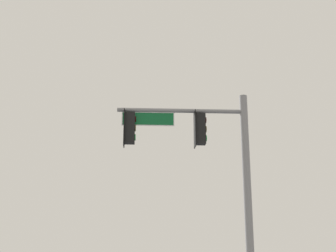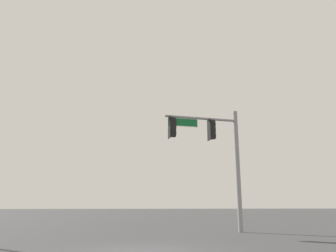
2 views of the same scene
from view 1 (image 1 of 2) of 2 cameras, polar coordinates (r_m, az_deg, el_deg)
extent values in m
cylinder|color=gray|center=(16.29, 9.67, -8.38)|extent=(0.28, 0.28, 7.19)
cylinder|color=gray|center=(16.59, 1.59, 1.87)|extent=(4.50, 0.43, 0.15)
cube|color=black|center=(16.44, 3.29, -0.38)|extent=(0.06, 0.52, 1.30)
cube|color=black|center=(16.47, 3.95, -0.39)|extent=(0.38, 0.34, 1.10)
cylinder|color=black|center=(16.64, 3.91, 1.64)|extent=(0.04, 0.04, 0.12)
cylinder|color=#340503|center=(16.58, 4.62, 0.70)|extent=(0.04, 0.22, 0.22)
cylinder|color=#392D05|center=(16.49, 4.64, -0.40)|extent=(0.04, 0.22, 0.22)
cylinder|color=green|center=(16.41, 4.67, -1.51)|extent=(0.04, 0.22, 0.22)
cube|color=black|center=(16.36, -5.36, -0.26)|extent=(0.06, 0.52, 1.30)
cube|color=black|center=(16.35, -4.69, -0.27)|extent=(0.38, 0.34, 1.10)
cylinder|color=black|center=(16.52, -4.65, 1.77)|extent=(0.04, 0.04, 0.12)
cylinder|color=#340503|center=(16.44, -3.97, 0.83)|extent=(0.04, 0.22, 0.22)
cylinder|color=#392D05|center=(16.35, -3.99, -0.28)|extent=(0.04, 0.22, 0.22)
cylinder|color=green|center=(16.26, -4.02, -1.40)|extent=(0.04, 0.22, 0.22)
cube|color=#0F602D|center=(16.44, -2.43, 0.88)|extent=(1.78, 0.15, 0.44)
cube|color=white|center=(16.44, -2.43, 0.88)|extent=(1.84, 0.14, 0.50)
camera|label=2|loc=(5.92, -113.29, 4.59)|focal=35.00mm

